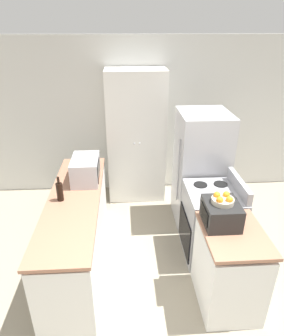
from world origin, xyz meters
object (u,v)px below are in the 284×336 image
Objects in this scene: pantry_cabinet at (136,137)px; stove at (211,223)px; fruit_bowl at (223,199)px; toaster_oven at (221,213)px; refrigerator at (200,169)px; microwave at (86,169)px; wine_bottle at (60,191)px.

stove is (0.87, -1.55, -0.60)m from pantry_cabinet.
fruit_bowl is at bearing -101.31° from stove.
stove is 0.85m from toaster_oven.
refrigerator is at bearing 88.58° from stove.
microwave is 1.77m from toaster_oven.
pantry_cabinet is 2.29m from fruit_bowl.
fruit_bowl is at bearing -35.06° from microwave.
stove is 0.96m from fruit_bowl.
microwave is 1.77m from fruit_bowl.
wine_bottle is (-0.25, -0.47, -0.04)m from microwave.
pantry_cabinet is at bearing 59.83° from wine_bottle.
microwave is at bearing 62.45° from wine_bottle.
pantry_cabinet is at bearing 109.07° from toaster_oven.
fruit_bowl is (1.44, -1.01, 0.13)m from microwave.
pantry_cabinet is at bearing 119.44° from stove.
microwave is 2.35× the size of fruit_bowl.
refrigerator is (0.89, -0.76, -0.23)m from pantry_cabinet.
refrigerator reaches higher than fruit_bowl.
refrigerator is (0.02, 0.79, 0.37)m from stove.
microwave is (-1.57, 0.40, 0.60)m from stove.
stove is 2.81× the size of toaster_oven.
pantry_cabinet is 5.57× the size of toaster_oven.
refrigerator is at bearing 13.67° from microwave.
fruit_bowl is at bearing -95.80° from refrigerator.
pantry_cabinet reaches higher than stove.
toaster_oven is (0.75, -2.16, -0.03)m from pantry_cabinet.
pantry_cabinet is at bearing 139.58° from refrigerator.
microwave is at bearing -121.21° from pantry_cabinet.
wine_bottle reaches higher than toaster_oven.
fruit_bowl reaches higher than toaster_oven.
pantry_cabinet is 1.87m from wine_bottle.
fruit_bowl is (0.00, 0.01, 0.16)m from toaster_oven.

